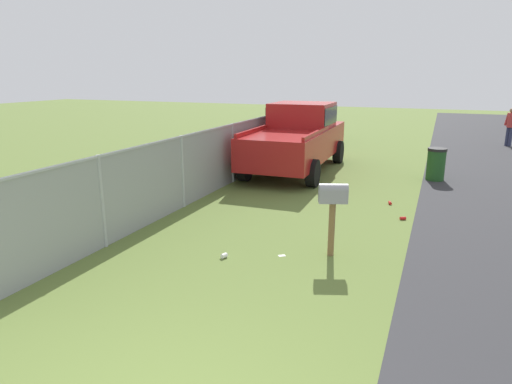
# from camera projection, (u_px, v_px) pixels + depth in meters

# --- Properties ---
(mailbox) EXTENTS (0.35, 0.51, 1.25)m
(mailbox) POSITION_uv_depth(u_px,v_px,m) (333.00, 199.00, 7.42)
(mailbox) COLOR brown
(mailbox) RESTS_ON ground
(pickup_truck) EXTENTS (5.57, 2.37, 2.09)m
(pickup_truck) POSITION_uv_depth(u_px,v_px,m) (298.00, 135.00, 14.18)
(pickup_truck) COLOR maroon
(pickup_truck) RESTS_ON ground
(trash_bin) EXTENTS (0.53, 0.53, 0.93)m
(trash_bin) POSITION_uv_depth(u_px,v_px,m) (436.00, 164.00, 12.95)
(trash_bin) COLOR #1E4C1E
(trash_bin) RESTS_ON ground
(pedestrian) EXTENTS (0.37, 0.46, 1.61)m
(pedestrian) POSITION_uv_depth(u_px,v_px,m) (511.00, 124.00, 18.92)
(pedestrian) COLOR #2D3351
(pedestrian) RESTS_ON ground
(fence_section) EXTENTS (18.80, 0.07, 1.66)m
(fence_section) POSITION_uv_depth(u_px,v_px,m) (251.00, 144.00, 13.81)
(fence_section) COLOR #9EA3A8
(fence_section) RESTS_ON ground
(litter_wrapper_midfield_b) EXTENTS (0.14, 0.15, 0.01)m
(litter_wrapper_midfield_b) POSITION_uv_depth(u_px,v_px,m) (282.00, 256.00, 7.64)
(litter_wrapper_midfield_b) COLOR silver
(litter_wrapper_midfield_b) RESTS_ON ground
(litter_can_by_mailbox) EXTENTS (0.12, 0.14, 0.07)m
(litter_can_by_mailbox) POSITION_uv_depth(u_px,v_px,m) (403.00, 218.00, 9.51)
(litter_can_by_mailbox) COLOR red
(litter_can_by_mailbox) RESTS_ON ground
(litter_can_near_hydrant) EXTENTS (0.13, 0.10, 0.07)m
(litter_can_near_hydrant) POSITION_uv_depth(u_px,v_px,m) (390.00, 203.00, 10.64)
(litter_can_near_hydrant) COLOR red
(litter_can_near_hydrant) RESTS_ON ground
(litter_cup_midfield_a) EXTENTS (0.12, 0.11, 0.08)m
(litter_cup_midfield_a) POSITION_uv_depth(u_px,v_px,m) (224.00, 256.00, 7.54)
(litter_cup_midfield_a) COLOR white
(litter_cup_midfield_a) RESTS_ON ground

